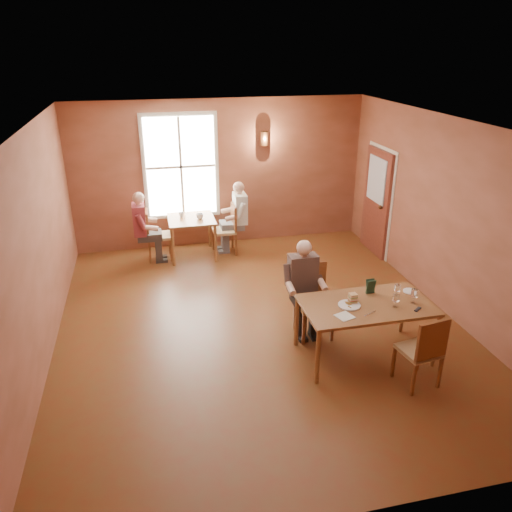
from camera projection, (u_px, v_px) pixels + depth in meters
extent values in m
cube|color=brown|center=(259.00, 323.00, 7.72)|extent=(6.00, 7.00, 0.01)
cube|color=brown|center=(220.00, 174.00, 10.26)|extent=(6.00, 0.04, 3.00)
cube|color=brown|center=(359.00, 384.00, 4.00)|extent=(6.00, 0.04, 3.00)
cube|color=brown|center=(36.00, 251.00, 6.51)|extent=(0.04, 7.00, 3.00)
cube|color=brown|center=(447.00, 217.00, 7.74)|extent=(0.04, 7.00, 3.00)
cube|color=white|center=(259.00, 126.00, 6.53)|extent=(6.00, 7.00, 0.04)
cube|color=white|center=(181.00, 167.00, 9.97)|extent=(1.36, 0.10, 1.96)
cube|color=maroon|center=(376.00, 202.00, 9.96)|extent=(0.12, 1.04, 2.10)
cylinder|color=brown|center=(264.00, 139.00, 10.07)|extent=(0.16, 0.16, 0.28)
cylinder|color=silver|center=(349.00, 305.00, 6.57)|extent=(0.38, 0.38, 0.04)
cube|color=tan|center=(353.00, 299.00, 6.61)|extent=(0.11, 0.10, 0.12)
cube|color=#1D3B26|center=(371.00, 286.00, 6.87)|extent=(0.13, 0.07, 0.21)
cube|color=white|center=(370.00, 313.00, 6.39)|extent=(0.20, 0.11, 0.00)
cube|color=silver|center=(345.00, 316.00, 6.32)|extent=(0.26, 0.26, 0.01)
cylinder|color=white|center=(410.00, 291.00, 6.95)|extent=(0.21, 0.21, 0.01)
cube|color=black|center=(418.00, 309.00, 6.48)|extent=(0.13, 0.11, 0.02)
imported|color=beige|center=(200.00, 216.00, 9.79)|extent=(0.17, 0.17, 0.11)
imported|color=white|center=(181.00, 215.00, 9.90)|extent=(0.13, 0.13, 0.10)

